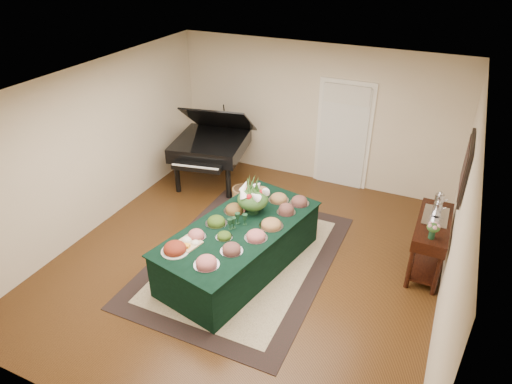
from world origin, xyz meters
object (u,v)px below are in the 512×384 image
at_px(grand_piano, 211,145).
at_px(mahogany_sideboard, 432,232).
at_px(buffet_table, 240,247).
at_px(floral_centerpiece, 253,196).

bearing_deg(grand_piano, mahogany_sideboard, -14.31).
xyz_separation_m(buffet_table, mahogany_sideboard, (2.53, 1.10, 0.30)).
bearing_deg(grand_piano, buffet_table, -51.95).
height_order(buffet_table, mahogany_sideboard, mahogany_sideboard).
distance_m(floral_centerpiece, mahogany_sideboard, 2.63).
bearing_deg(buffet_table, mahogany_sideboard, 23.47).
height_order(grand_piano, mahogany_sideboard, grand_piano).
distance_m(floral_centerpiece, grand_piano, 2.45).
bearing_deg(mahogany_sideboard, buffet_table, -156.53).
bearing_deg(grand_piano, floral_centerpiece, -45.54).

